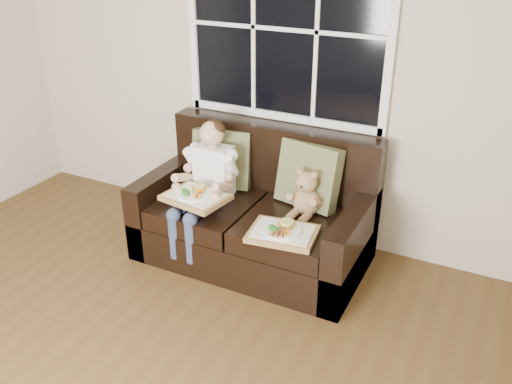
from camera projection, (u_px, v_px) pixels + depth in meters
The scene contains 8 objects.
window_back at pixel (285, 29), 3.91m from camera, with size 1.62×0.04×1.37m.
loveseat at pixel (256, 219), 4.14m from camera, with size 1.70×0.92×0.96m.
pillow_left at pixel (222, 159), 4.25m from camera, with size 0.49×0.31×0.47m.
pillow_right at pixel (309, 175), 3.95m from camera, with size 0.50×0.30×0.49m.
child at pixel (207, 175), 4.03m from camera, with size 0.41×0.60×0.92m.
teddy_bear at pixel (306, 196), 3.86m from camera, with size 0.22×0.27×0.36m.
tray_left at pixel (196, 196), 3.90m from camera, with size 0.48×0.40×0.10m.
tray_right at pixel (283, 232), 3.62m from camera, with size 0.49×0.40×0.10m.
Camera 1 is at (1.89, -1.22, 2.33)m, focal length 38.00 mm.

